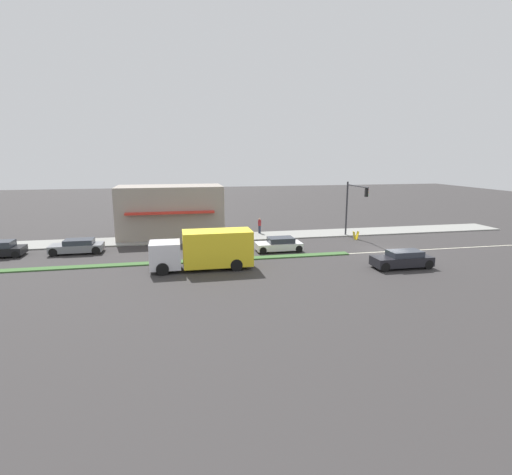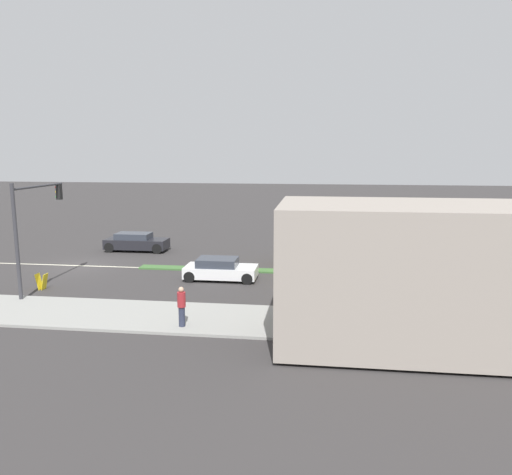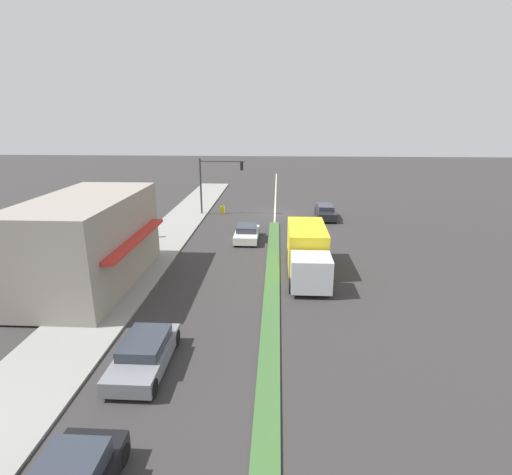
% 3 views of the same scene
% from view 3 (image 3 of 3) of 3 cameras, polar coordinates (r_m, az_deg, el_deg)
% --- Properties ---
extents(ground_plane, '(160.00, 160.00, 0.00)m').
position_cam_3_polar(ground_plane, '(24.60, 2.33, -6.35)').
color(ground_plane, '#333030').
extents(sidewalk_right, '(4.00, 73.00, 0.12)m').
position_cam_3_polar(sidewalk_right, '(25.82, -18.20, -5.93)').
color(sidewalk_right, gray).
rests_on(sidewalk_right, ground).
extents(median_strip, '(0.90, 46.00, 0.10)m').
position_cam_3_polar(median_strip, '(16.69, 1.83, -18.50)').
color(median_strip, '#3D6633').
rests_on(median_strip, ground).
extents(lane_marking_center, '(0.16, 60.00, 0.01)m').
position_cam_3_polar(lane_marking_center, '(41.74, 2.71, 3.47)').
color(lane_marking_center, beige).
rests_on(lane_marking_center, ground).
extents(building_corner_store, '(5.79, 10.62, 5.21)m').
position_cam_3_polar(building_corner_store, '(25.30, -22.81, -0.46)').
color(building_corner_store, gray).
rests_on(building_corner_store, sidewalk_right).
extents(traffic_signal_main, '(4.59, 0.34, 5.60)m').
position_cam_3_polar(traffic_signal_main, '(40.76, -5.96, 8.65)').
color(traffic_signal_main, '#333338').
rests_on(traffic_signal_main, sidewalk_right).
extents(pedestrian, '(0.34, 0.34, 1.66)m').
position_cam_3_polar(pedestrian, '(33.90, -14.97, 1.44)').
color(pedestrian, '#282D42').
rests_on(pedestrian, sidewalk_right).
extents(warning_aframe_sign, '(0.45, 0.53, 0.84)m').
position_cam_3_polar(warning_aframe_sign, '(41.45, -4.84, 3.93)').
color(warning_aframe_sign, yellow).
rests_on(warning_aframe_sign, ground).
extents(delivery_truck, '(2.44, 7.50, 2.87)m').
position_cam_3_polar(delivery_truck, '(25.66, 7.35, -1.96)').
color(delivery_truck, silver).
rests_on(delivery_truck, ground).
extents(van_white, '(1.88, 4.05, 1.23)m').
position_cam_3_polar(van_white, '(32.49, -1.31, 0.63)').
color(van_white, silver).
rests_on(van_white, ground).
extents(sedan_dark, '(1.73, 4.49, 1.32)m').
position_cam_3_polar(sedan_dark, '(40.11, 9.87, 3.63)').
color(sedan_dark, black).
rests_on(sedan_dark, ground).
extents(suv_grey, '(1.91, 4.34, 1.23)m').
position_cam_3_polar(suv_grey, '(17.24, -15.66, -15.67)').
color(suv_grey, slate).
rests_on(suv_grey, ground).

